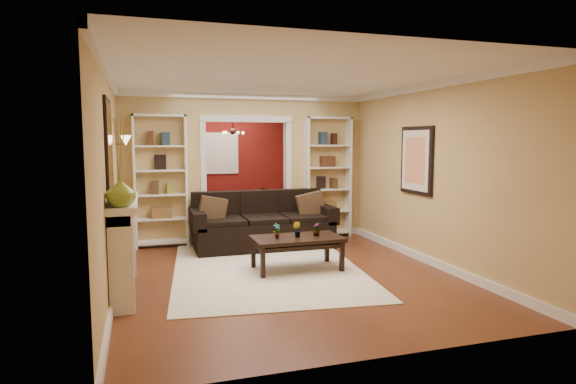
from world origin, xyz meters
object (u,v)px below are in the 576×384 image
object	(u,v)px
fireplace	(125,247)
sofa	(263,220)
bookshelf_right	(327,177)
bookshelf_left	(161,181)
coffee_table	(297,253)
dining_table	(234,213)

from	to	relation	value
fireplace	sofa	bearing A→B (deg)	41.39
bookshelf_right	bookshelf_left	bearing A→B (deg)	180.00
sofa	fireplace	bearing A→B (deg)	-138.61
bookshelf_left	coffee_table	bearing A→B (deg)	-50.23
bookshelf_right	coffee_table	bearing A→B (deg)	-121.63
sofa	coffee_table	bearing A→B (deg)	-86.00
fireplace	dining_table	world-z (taller)	fireplace
coffee_table	bookshelf_right	bearing A→B (deg)	58.21
sofa	bookshelf_left	size ratio (longest dim) A/B	1.07
coffee_table	bookshelf_right	size ratio (longest dim) A/B	0.55
bookshelf_left	bookshelf_right	size ratio (longest dim) A/B	1.00
fireplace	bookshelf_right	bearing A→B (deg)	34.80
coffee_table	fireplace	world-z (taller)	fireplace
dining_table	fireplace	bearing A→B (deg)	153.55
sofa	fireplace	distance (m)	2.95
sofa	bookshelf_right	size ratio (longest dim) A/B	1.07
sofa	coffee_table	xyz separation A→B (m)	(0.11, -1.56, -0.24)
sofa	coffee_table	distance (m)	1.58
sofa	bookshelf_right	bearing A→B (deg)	22.11
bookshelf_right	fireplace	bearing A→B (deg)	-145.20
coffee_table	dining_table	xyz separation A→B (m)	(-0.17, 3.94, 0.03)
coffee_table	bookshelf_right	distance (m)	2.67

